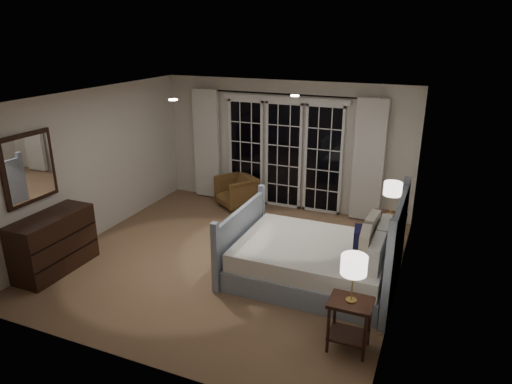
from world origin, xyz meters
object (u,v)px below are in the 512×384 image
at_px(nightstand_left, 350,318).
at_px(dresser, 54,243).
at_px(lamp_right, 393,189).
at_px(nightstand_right, 389,228).
at_px(lamp_left, 354,266).
at_px(armchair, 236,191).
at_px(bed, 317,259).

xyz_separation_m(nightstand_left, dresser, (-4.38, 0.10, 0.03)).
xyz_separation_m(lamp_right, dresser, (-4.46, -2.43, -0.65)).
bearing_deg(nightstand_right, lamp_left, -91.91).
distance_m(lamp_left, dresser, 4.42).
relative_size(lamp_left, dresser, 0.44).
height_order(nightstand_left, lamp_left, lamp_left).
height_order(nightstand_left, armchair, armchair).
relative_size(bed, lamp_left, 4.17).
height_order(nightstand_right, dresser, dresser).
bearing_deg(armchair, nightstand_right, 17.93).
bearing_deg(nightstand_left, lamp_left, 165.96).
bearing_deg(nightstand_left, bed, 119.44).
xyz_separation_m(bed, lamp_right, (0.82, 1.23, 0.76)).
height_order(armchair, dresser, dresser).
bearing_deg(dresser, nightstand_left, -1.33).
relative_size(nightstand_left, lamp_left, 1.13).
distance_m(nightstand_left, armchair, 4.61).
relative_size(bed, armchair, 3.29).
bearing_deg(lamp_right, armchair, 162.79).
distance_m(nightstand_right, armchair, 3.24).
bearing_deg(dresser, lamp_left, -1.33).
relative_size(nightstand_right, armchair, 0.96).
height_order(lamp_right, dresser, lamp_right).
bearing_deg(lamp_right, lamp_left, -91.91).
bearing_deg(lamp_left, bed, 119.44).
height_order(lamp_left, armchair, lamp_left).
bearing_deg(armchair, dresser, -76.82).
bearing_deg(nightstand_right, lamp_right, 45.00).
relative_size(nightstand_right, dresser, 0.54).
relative_size(lamp_right, armchair, 0.78).
height_order(nightstand_left, dresser, dresser).
distance_m(bed, dresser, 3.84).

